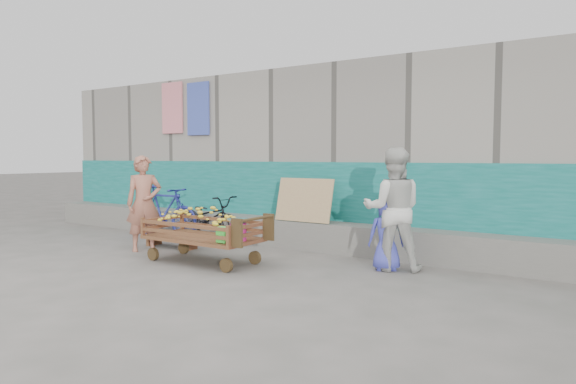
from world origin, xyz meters
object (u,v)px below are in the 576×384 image
Objects in this scene: vendor_man at (144,203)px; child at (387,234)px; banana_cart at (201,225)px; bench at (171,236)px; bicycle_dark at (209,218)px; bicycle_blue at (164,212)px; woman at (393,209)px.

vendor_man is 3.84m from child.
bench is at bearing 154.36° from banana_cart.
banana_cart is 1.74× the size of bench.
bicycle_dark is 0.98m from bicycle_blue.
bench is 0.65× the size of bicycle_blue.
child is at bearing -95.22° from bicycle_blue.
bicycle_blue is at bearing -26.88° from woman.
bicycle_dark is at bearing 84.58° from bench.
child is at bearing -45.28° from vendor_man.
bench is (-1.22, 0.59, -0.33)m from banana_cart.
woman is 3.62m from bicycle_dark.
child is at bearing 5.99° from bench.
vendor_man is 3.90m from woman.
bench is at bearing -128.54° from bicycle_blue.
woman is at bearing 23.13° from banana_cart.
vendor_man is at bearing 173.64° from banana_cart.
woman reaches higher than child.
bicycle_blue is at bearing 149.26° from banana_cart.
vendor_man is (-1.36, 0.15, 0.23)m from banana_cart.
bicycle_blue is at bearing 143.00° from bench.
child is (3.60, 0.38, 0.29)m from bench.
child is at bearing -89.69° from bicycle_dark.
vendor_man is at bearing -147.38° from bicycle_blue.
bicycle_blue is (-0.89, 0.67, 0.29)m from bench.
bench is 0.72m from vendor_man.
bicycle_blue is (-2.11, 1.25, -0.04)m from banana_cart.
bench is 0.69× the size of vendor_man.
woman is 0.34m from child.
child is (3.74, 0.81, -0.28)m from vendor_man.
banana_cart is 1.12× the size of woman.
banana_cart is 1.13× the size of bicycle_blue.
bicycle_blue reaches higher than banana_cart.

